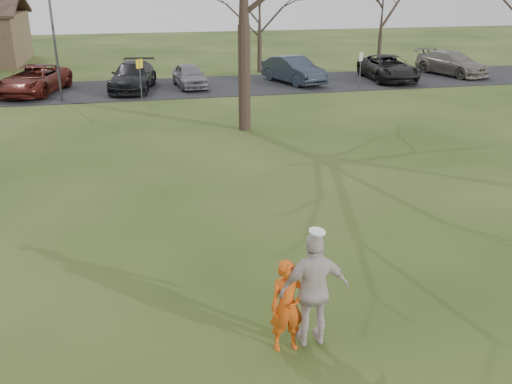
% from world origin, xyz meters
% --- Properties ---
extents(ground, '(120.00, 120.00, 0.00)m').
position_xyz_m(ground, '(0.00, 0.00, 0.00)').
color(ground, '#1E380F').
rests_on(ground, ground).
extents(parking_strip, '(62.00, 6.50, 0.04)m').
position_xyz_m(parking_strip, '(0.00, 25.00, 0.02)').
color(parking_strip, black).
rests_on(parking_strip, ground).
extents(player_defender, '(0.60, 0.40, 1.65)m').
position_xyz_m(player_defender, '(-0.27, 0.43, 0.83)').
color(player_defender, '#D95011').
rests_on(player_defender, ground).
extents(car_2, '(3.88, 5.85, 1.49)m').
position_xyz_m(car_2, '(-7.58, 24.86, 0.79)').
color(car_2, '#531913').
rests_on(car_2, parking_strip).
extents(car_3, '(3.03, 5.48, 1.50)m').
position_xyz_m(car_3, '(-2.35, 24.80, 0.79)').
color(car_3, black).
rests_on(car_3, parking_strip).
extents(car_4, '(1.91, 3.99, 1.31)m').
position_xyz_m(car_4, '(0.83, 24.92, 0.70)').
color(car_4, slate).
rests_on(car_4, parking_strip).
extents(car_5, '(3.12, 4.96, 1.54)m').
position_xyz_m(car_5, '(6.99, 24.87, 0.81)').
color(car_5, '#28313C').
rests_on(car_5, parking_strip).
extents(car_6, '(2.77, 5.44, 1.47)m').
position_xyz_m(car_6, '(12.95, 24.61, 0.78)').
color(car_6, black).
rests_on(car_6, parking_strip).
extents(car_7, '(3.50, 5.52, 1.49)m').
position_xyz_m(car_7, '(17.80, 25.52, 0.78)').
color(car_7, slate).
rests_on(car_7, parking_strip).
extents(catching_play, '(1.20, 0.51, 2.17)m').
position_xyz_m(catching_play, '(0.17, 0.37, 1.12)').
color(catching_play, beige).
rests_on(catching_play, ground).
extents(lamp_post, '(0.34, 0.34, 6.27)m').
position_xyz_m(lamp_post, '(-6.00, 22.50, 3.97)').
color(lamp_post, '#47474C').
rests_on(lamp_post, ground).
extents(sign_yellow, '(0.35, 0.35, 2.08)m').
position_xyz_m(sign_yellow, '(-2.00, 22.00, 1.45)').
color(sign_yellow, '#47474C').
rests_on(sign_yellow, ground).
extents(sign_white, '(0.35, 0.35, 2.08)m').
position_xyz_m(sign_white, '(10.00, 22.00, 1.45)').
color(sign_white, '#47474C').
rests_on(sign_white, ground).
extents(small_tree_row, '(55.00, 5.90, 8.50)m').
position_xyz_m(small_tree_row, '(4.38, 30.06, 3.89)').
color(small_tree_row, '#352821').
rests_on(small_tree_row, ground).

